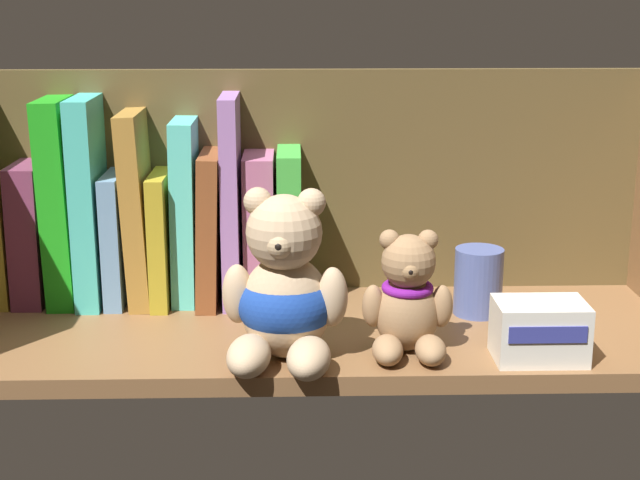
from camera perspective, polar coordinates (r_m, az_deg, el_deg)
name	(u,v)px	position (r cm, az deg, el deg)	size (l,w,h in cm)	color
shelf_board	(320,335)	(105.17, 0.00, -5.77)	(77.99, 27.79, 2.00)	brown
shelf_back_panel	(317,189)	(115.26, -0.19, 3.10)	(80.39, 1.20, 28.94)	brown
book_0	(10,236)	(118.16, -18.24, 0.24)	(1.61, 11.00, 15.38)	#AE9A2F
book_1	(34,231)	(117.19, -16.86, 0.54)	(3.52, 11.40, 16.60)	#713150
book_2	(64,200)	(115.39, -15.21, 2.36)	(3.15, 12.45, 24.11)	#1DA01A
book_3	(93,199)	(114.62, -13.57, 2.44)	(2.77, 13.52, 24.30)	#45C0B1
book_4	(119,235)	(115.09, -12.04, 0.31)	(2.11, 12.87, 15.45)	#658FB5
book_5	(140,205)	(113.78, -10.80, 2.06)	(2.44, 13.48, 22.60)	olive
book_6	(164,234)	(114.22, -9.40, 0.35)	(2.02, 14.20, 15.54)	#AA9524
book_7	(186,209)	(113.14, -8.08, 1.85)	(2.65, 11.10, 21.60)	#55D0C1
book_8	(211,224)	(113.28, -6.58, 0.96)	(2.36, 14.66, 17.91)	brown
book_9	(232,197)	(112.32, -5.31, 2.59)	(1.98, 13.75, 24.48)	#9A6CB0
book_10	(260,225)	(112.96, -3.65, 0.90)	(3.55, 11.32, 17.57)	#AB5B82
book_11	(290,223)	(112.81, -1.85, 1.05)	(2.72, 14.11, 18.13)	green
teddy_bear_larger	(285,294)	(94.08, -2.16, -3.25)	(12.92, 13.68, 17.49)	tan
teddy_bear_smaller	(408,301)	(96.51, 5.32, -3.71)	(9.34, 9.48, 12.82)	#93704C
pillar_candle	(478,281)	(109.21, 9.54, -2.48)	(5.51, 5.51, 7.70)	#4C5B99
small_product_box	(540,331)	(97.61, 13.11, -5.36)	(9.05, 6.30, 6.04)	silver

